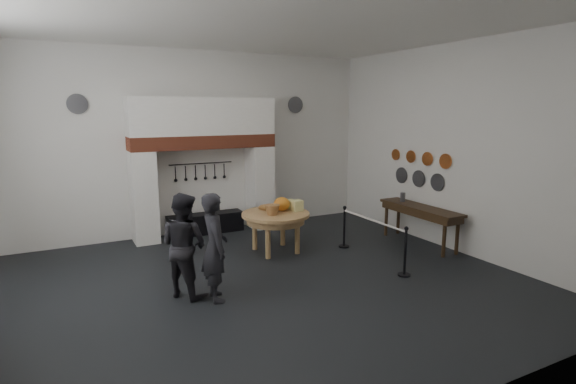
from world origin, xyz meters
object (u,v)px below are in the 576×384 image
visitor_far (184,245)px  barrier_post_near (405,253)px  iron_range (206,223)px  visitor_near (215,247)px  side_table (420,208)px  work_table (276,214)px  barrier_post_far (344,228)px

visitor_far → barrier_post_near: size_ratio=1.95×
iron_range → visitor_near: visitor_near is taller
visitor_far → side_table: bearing=-120.3°
work_table → barrier_post_near: (1.52, -2.43, -0.39)m
iron_range → visitor_near: size_ratio=1.06×
work_table → barrier_post_far: (1.52, -0.43, -0.39)m
visitor_far → side_table: (5.54, 0.35, -0.01)m
barrier_post_near → visitor_near: bearing=169.9°
visitor_near → side_table: (5.14, 0.75, -0.03)m
visitor_far → barrier_post_near: (3.89, -1.02, -0.43)m
visitor_far → visitor_near: bearing=-168.9°
iron_range → visitor_far: bearing=-112.1°
iron_range → barrier_post_near: bearing=-61.9°
side_table → barrier_post_far: bearing=159.4°
work_table → visitor_near: (-1.97, -1.80, 0.06)m
work_table → visitor_far: visitor_far is taller
side_table → barrier_post_near: size_ratio=2.44×
work_table → barrier_post_near: size_ratio=1.64×
work_table → barrier_post_near: bearing=-58.0°
iron_range → barrier_post_near: (2.44, -4.58, 0.20)m
side_table → barrier_post_near: same height
visitor_far → barrier_post_far: 4.03m
side_table → barrier_post_far: size_ratio=2.44×
visitor_near → barrier_post_far: visitor_near is taller
barrier_post_near → barrier_post_far: (0.00, 2.00, 0.00)m
iron_range → barrier_post_far: 3.56m
iron_range → visitor_near: bearing=-104.8°
work_table → visitor_near: size_ratio=0.83×
iron_range → barrier_post_far: size_ratio=2.11×
work_table → side_table: (3.17, -1.05, 0.03)m
barrier_post_near → barrier_post_far: size_ratio=1.00×
visitor_far → barrier_post_far: (3.89, 0.98, -0.43)m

